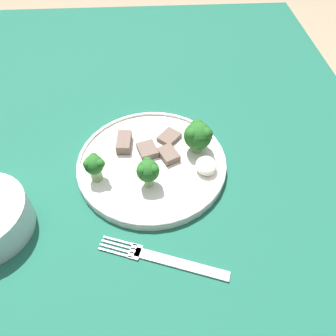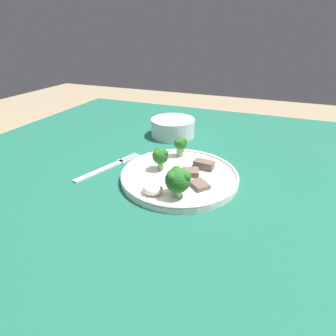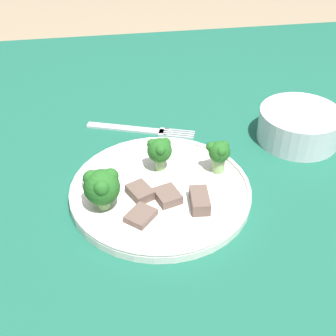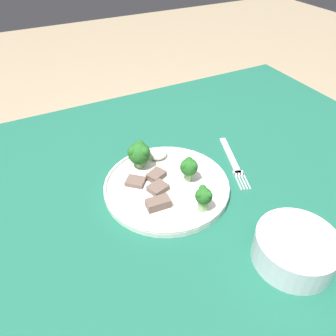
# 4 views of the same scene
# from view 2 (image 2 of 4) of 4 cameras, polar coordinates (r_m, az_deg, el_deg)

# --- Properties ---
(ground_plane) EXTENTS (8.00, 8.00, 0.00)m
(ground_plane) POSITION_cam_2_polar(r_m,az_deg,el_deg) (1.18, 3.78, -31.14)
(ground_plane) COLOR #9E896B
(table) EXTENTS (1.34, 1.08, 0.70)m
(table) POSITION_cam_2_polar(r_m,az_deg,el_deg) (0.72, 5.31, -4.80)
(table) COLOR #195642
(table) RESTS_ON ground_plane
(dinner_plate) EXTENTS (0.27, 0.27, 0.02)m
(dinner_plate) POSITION_cam_2_polar(r_m,az_deg,el_deg) (0.61, 2.49, -1.63)
(dinner_plate) COLOR white
(dinner_plate) RESTS_ON table
(fork) EXTENTS (0.08, 0.19, 0.00)m
(fork) POSITION_cam_2_polar(r_m,az_deg,el_deg) (0.68, -12.76, 0.24)
(fork) COLOR silver
(fork) RESTS_ON table
(cream_bowl) EXTENTS (0.14, 0.14, 0.06)m
(cream_bowl) POSITION_cam_2_polar(r_m,az_deg,el_deg) (0.87, 1.05, 8.73)
(cream_bowl) COLOR silver
(cream_bowl) RESTS_ON table
(broccoli_floret_near_rim_left) EXTENTS (0.05, 0.05, 0.06)m
(broccoli_floret_near_rim_left) POSITION_cam_2_polar(r_m,az_deg,el_deg) (0.51, 2.14, -2.55)
(broccoli_floret_near_rim_left) COLOR #7FA866
(broccoli_floret_near_rim_left) RESTS_ON dinner_plate
(broccoli_floret_center_left) EXTENTS (0.03, 0.03, 0.05)m
(broccoli_floret_center_left) POSITION_cam_2_polar(r_m,az_deg,el_deg) (0.69, 2.72, 5.20)
(broccoli_floret_center_left) COLOR #7FA866
(broccoli_floret_center_left) RESTS_ON dinner_plate
(broccoli_floret_back_left) EXTENTS (0.04, 0.04, 0.06)m
(broccoli_floret_back_left) POSITION_cam_2_polar(r_m,az_deg,el_deg) (0.62, -1.69, 2.65)
(broccoli_floret_back_left) COLOR #7FA866
(broccoli_floret_back_left) RESTS_ON dinner_plate
(meat_slice_front_slice) EXTENTS (0.05, 0.05, 0.01)m
(meat_slice_front_slice) POSITION_cam_2_polar(r_m,az_deg,el_deg) (0.56, 6.87, -3.64)
(meat_slice_front_slice) COLOR brown
(meat_slice_front_slice) RESTS_ON dinner_plate
(meat_slice_middle_slice) EXTENTS (0.05, 0.04, 0.01)m
(meat_slice_middle_slice) POSITION_cam_2_polar(r_m,az_deg,el_deg) (0.61, 4.87, -0.93)
(meat_slice_middle_slice) COLOR brown
(meat_slice_middle_slice) RESTS_ON dinner_plate
(meat_slice_rear_slice) EXTENTS (0.05, 0.03, 0.02)m
(meat_slice_rear_slice) POSITION_cam_2_polar(r_m,az_deg,el_deg) (0.64, 7.79, 0.73)
(meat_slice_rear_slice) COLOR brown
(meat_slice_rear_slice) RESTS_ON dinner_plate
(meat_slice_edge_slice) EXTENTS (0.05, 0.04, 0.01)m
(meat_slice_edge_slice) POSITION_cam_2_polar(r_m,az_deg,el_deg) (0.58, 2.14, -2.29)
(meat_slice_edge_slice) COLOR brown
(meat_slice_edge_slice) RESTS_ON dinner_plate
(sauce_dollop) EXTENTS (0.04, 0.04, 0.02)m
(sauce_dollop) POSITION_cam_2_polar(r_m,az_deg,el_deg) (0.54, -3.38, -4.49)
(sauce_dollop) COLOR silver
(sauce_dollop) RESTS_ON dinner_plate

